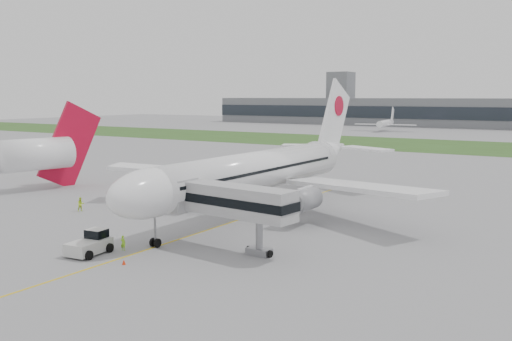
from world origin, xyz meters
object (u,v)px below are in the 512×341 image
Objects in this scene: neighbor_aircraft at (41,153)px; jet_bridge at (224,200)px; airliner at (260,170)px; pushback_tug at (91,243)px; ground_crew_near at (123,243)px.

jet_bridge is at bearing -5.21° from neighbor_aircraft.
airliner reaches higher than neighbor_aircraft.
ground_crew_near is (1.78, 2.47, -0.27)m from pushback_tug.
pushback_tug is 0.25× the size of neighbor_aircraft.
neighbor_aircraft reaches higher than ground_crew_near.
jet_bridge is 48.23m from neighbor_aircraft.
airliner is 18.24m from jet_bridge.
pushback_tug is at bearing -19.70° from neighbor_aircraft.
neighbor_aircraft is (-46.16, 13.92, 0.99)m from jet_bridge.
jet_bridge is 0.79× the size of neighbor_aircraft.
jet_bridge is 9.75× the size of ground_crew_near.
neighbor_aircraft is (-37.81, 19.42, 5.21)m from ground_crew_near.
jet_bridge is 10.85m from ground_crew_near.
airliner is at bearing -103.66° from ground_crew_near.
neighbor_aircraft is at bearing -36.24° from ground_crew_near.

